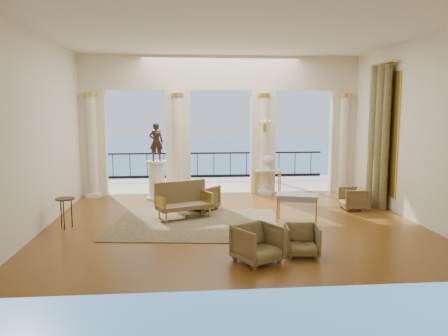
{
  "coord_description": "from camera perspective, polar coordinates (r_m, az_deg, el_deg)",
  "views": [
    {
      "loc": [
        -1.17,
        -10.44,
        2.79
      ],
      "look_at": [
        -0.18,
        0.6,
        1.29
      ],
      "focal_mm": 35.0,
      "sensor_mm": 36.0,
      "label": 1
    }
  ],
  "objects": [
    {
      "name": "console_table",
      "position": [
        14.4,
        5.79,
        -0.78
      ],
      "size": [
        0.91,
        0.48,
        0.82
      ],
      "rotation": [
        0.0,
        0.0,
        0.17
      ],
      "color": "silver",
      "rests_on": "ground"
    },
    {
      "name": "urn",
      "position": [
        14.35,
        5.81,
        0.87
      ],
      "size": [
        0.37,
        0.37,
        0.49
      ],
      "color": "white",
      "rests_on": "console_table"
    },
    {
      "name": "window_frame",
      "position": [
        13.22,
        20.22,
        4.22
      ],
      "size": [
        0.04,
        1.6,
        3.4
      ],
      "primitive_type": "cube",
      "color": "gold",
      "rests_on": "room_walls"
    },
    {
      "name": "terrace",
      "position": [
        16.53,
        -0.96,
        -2.21
      ],
      "size": [
        10.0,
        3.6,
        0.1
      ],
      "primitive_type": "cube",
      "color": "beige",
      "rests_on": "ground"
    },
    {
      "name": "room_walls",
      "position": [
        9.4,
        2.07,
        8.22
      ],
      "size": [
        9.0,
        9.0,
        9.0
      ],
      "color": "#F1E9CA",
      "rests_on": "ground"
    },
    {
      "name": "armchair_d",
      "position": [
        12.19,
        -2.87,
        -3.69
      ],
      "size": [
        1.03,
        1.03,
        0.78
      ],
      "primitive_type": "imported",
      "rotation": [
        0.0,
        0.0,
        2.42
      ],
      "color": "#4E3F1D",
      "rests_on": "ground"
    },
    {
      "name": "armchair_c",
      "position": [
        12.75,
        16.52,
        -3.72
      ],
      "size": [
        0.63,
        0.67,
        0.68
      ],
      "primitive_type": "imported",
      "rotation": [
        0.0,
        0.0,
        -1.59
      ],
      "color": "#4E3F1D",
      "rests_on": "ground"
    },
    {
      "name": "side_table",
      "position": [
        10.93,
        -20.05,
        -4.25
      ],
      "size": [
        0.44,
        0.44,
        0.72
      ],
      "color": "black",
      "rests_on": "ground"
    },
    {
      "name": "palm_tree",
      "position": [
        17.38,
        5.55,
        11.94
      ],
      "size": [
        2.0,
        2.0,
        4.5
      ],
      "color": "#4C3823",
      "rests_on": "terrace"
    },
    {
      "name": "floor",
      "position": [
        10.87,
        1.26,
        -7.19
      ],
      "size": [
        9.0,
        9.0,
        0.0
      ],
      "primitive_type": "plane",
      "color": "#4D2A0B",
      "rests_on": "ground"
    },
    {
      "name": "wall_sconce",
      "position": [
        14.19,
        5.36,
        5.38
      ],
      "size": [
        0.3,
        0.11,
        0.33
      ],
      "color": "gold",
      "rests_on": "arcade"
    },
    {
      "name": "armchair_b",
      "position": [
        8.6,
        10.14,
        -9.08
      ],
      "size": [
        0.7,
        0.66,
        0.65
      ],
      "primitive_type": "imported",
      "rotation": [
        0.0,
        0.0,
        -0.11
      ],
      "color": "#4E3F1D",
      "rests_on": "ground"
    },
    {
      "name": "balustrade",
      "position": [
        18.04,
        -1.33,
        0.09
      ],
      "size": [
        9.0,
        0.06,
        1.03
      ],
      "color": "black",
      "rests_on": "terrace"
    },
    {
      "name": "statue",
      "position": [
        13.55,
        -8.86,
        3.4
      ],
      "size": [
        0.46,
        0.33,
        1.17
      ],
      "primitive_type": "imported",
      "rotation": [
        0.0,
        0.0,
        3.01
      ],
      "color": "#2F1F14",
      "rests_on": "pedestal"
    },
    {
      "name": "armchair_a",
      "position": [
        8.11,
        4.39,
        -9.61
      ],
      "size": [
        0.99,
        0.97,
        0.76
      ],
      "primitive_type": "imported",
      "rotation": [
        0.0,
        0.0,
        0.53
      ],
      "color": "#4E3F1D",
      "rests_on": "ground"
    },
    {
      "name": "game_table",
      "position": [
        10.96,
        9.56,
        -3.78
      ],
      "size": [
        1.15,
        0.85,
        0.71
      ],
      "rotation": [
        0.0,
        0.0,
        -0.32
      ],
      "color": "#96ABB8",
      "rests_on": "ground"
    },
    {
      "name": "arcade",
      "position": [
        14.31,
        -0.41,
        6.85
      ],
      "size": [
        9.0,
        0.56,
        4.5
      ],
      "color": "beige",
      "rests_on": "ground"
    },
    {
      "name": "curtain",
      "position": [
        13.15,
        19.46,
        3.88
      ],
      "size": [
        0.33,
        1.4,
        4.09
      ],
      "color": "#494020",
      "rests_on": "ground"
    },
    {
      "name": "pedestal",
      "position": [
        13.69,
        -8.75,
        -1.68
      ],
      "size": [
        0.66,
        0.66,
        1.21
      ],
      "color": "silver",
      "rests_on": "ground"
    },
    {
      "name": "settee",
      "position": [
        11.36,
        -5.37,
        -4.17
      ],
      "size": [
        1.53,
        1.13,
        0.94
      ],
      "rotation": [
        0.0,
        0.0,
        0.42
      ],
      "color": "#4E3F1D",
      "rests_on": "ground"
    },
    {
      "name": "headland",
      "position": [
        85.65,
        -24.79,
        3.1
      ],
      "size": [
        22.0,
        18.0,
        6.0
      ],
      "primitive_type": "cube",
      "color": "black",
      "rests_on": "sea"
    },
    {
      "name": "sea",
      "position": [
        70.99,
        -4.11,
        0.55
      ],
      "size": [
        160.0,
        160.0,
        0.0
      ],
      "primitive_type": "plane",
      "color": "#205A90",
      "rests_on": "ground"
    },
    {
      "name": "rug",
      "position": [
        10.79,
        -3.69,
        -7.26
      ],
      "size": [
        4.37,
        3.59,
        0.02
      ],
      "primitive_type": "cube",
      "rotation": [
        0.0,
        0.0,
        -0.12
      ],
      "color": "#2F331C",
      "rests_on": "ground"
    }
  ]
}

